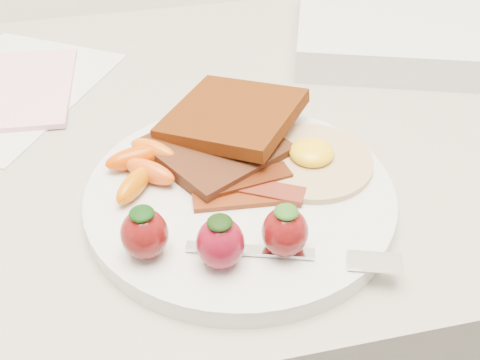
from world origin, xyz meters
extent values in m
cylinder|color=silver|center=(0.01, 1.56, 0.91)|extent=(0.27, 0.27, 0.02)
cube|color=black|center=(0.00, 1.62, 0.93)|extent=(0.14, 0.14, 0.01)
cube|color=#381905|center=(0.02, 1.65, 0.94)|extent=(0.16, 0.16, 0.03)
cylinder|color=beige|center=(0.08, 1.58, 0.92)|extent=(0.14, 0.14, 0.01)
ellipsoid|color=yellow|center=(0.08, 1.59, 0.93)|extent=(0.05, 0.05, 0.02)
cube|color=#481806|center=(0.00, 1.55, 0.92)|extent=(0.08, 0.03, 0.00)
cube|color=#450707|center=(0.02, 1.55, 0.92)|extent=(0.08, 0.06, 0.00)
cube|color=black|center=(0.01, 1.56, 0.92)|extent=(0.08, 0.03, 0.00)
ellipsoid|color=#C74400|center=(-0.08, 1.61, 0.93)|extent=(0.06, 0.03, 0.02)
ellipsoid|color=#DB5112|center=(-0.07, 1.59, 0.93)|extent=(0.05, 0.05, 0.02)
ellipsoid|color=#C65D00|center=(-0.08, 1.58, 0.93)|extent=(0.04, 0.05, 0.02)
ellipsoid|color=#D55D0B|center=(-0.06, 1.62, 0.93)|extent=(0.05, 0.05, 0.02)
ellipsoid|color=#600D0D|center=(-0.08, 1.50, 0.94)|extent=(0.04, 0.04, 0.04)
ellipsoid|color=black|center=(-0.08, 1.50, 0.96)|extent=(0.02, 0.02, 0.01)
ellipsoid|color=maroon|center=(-0.03, 1.48, 0.94)|extent=(0.04, 0.04, 0.04)
ellipsoid|color=black|center=(-0.03, 1.48, 0.96)|extent=(0.02, 0.02, 0.01)
ellipsoid|color=#600C0D|center=(0.02, 1.48, 0.94)|extent=(0.04, 0.04, 0.04)
ellipsoid|color=#235014|center=(0.02, 1.48, 0.96)|extent=(0.02, 0.02, 0.01)
cube|color=silver|center=(0.00, 1.49, 0.92)|extent=(0.10, 0.04, 0.00)
cube|color=silver|center=(0.09, 1.45, 0.92)|extent=(0.05, 0.03, 0.00)
cube|color=silver|center=(-0.21, 1.81, 0.90)|extent=(0.29, 0.30, 0.00)
cube|color=#ECABBF|center=(-0.19, 1.80, 0.91)|extent=(0.13, 0.18, 0.01)
cube|color=silver|center=(0.28, 1.81, 0.92)|extent=(0.33, 0.30, 0.04)
camera|label=1|loc=(-0.08, 1.17, 1.26)|focal=45.00mm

